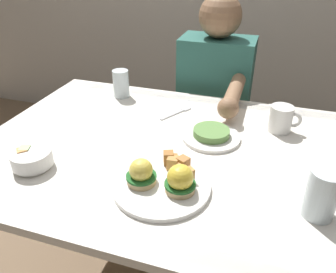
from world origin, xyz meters
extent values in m
cube|color=white|center=(0.00, 0.00, 0.73)|extent=(1.20, 0.90, 0.03)
cube|color=#4C6BB7|center=(0.00, -0.40, 0.74)|extent=(1.20, 0.06, 0.00)
cube|color=#4C6BB7|center=(0.00, 0.40, 0.74)|extent=(1.20, 0.06, 0.00)
cube|color=brown|center=(-0.55, 0.40, 0.36)|extent=(0.06, 0.06, 0.71)
cube|color=brown|center=(0.55, 0.40, 0.36)|extent=(0.06, 0.06, 0.71)
cylinder|color=white|center=(0.08, -0.21, 0.75)|extent=(0.27, 0.27, 0.01)
cylinder|color=tan|center=(0.03, -0.22, 0.76)|extent=(0.08, 0.08, 0.02)
cylinder|color=#236028|center=(0.03, -0.22, 0.78)|extent=(0.08, 0.08, 0.01)
sphere|color=#F7DB56|center=(0.03, -0.22, 0.80)|extent=(0.06, 0.06, 0.06)
cylinder|color=tan|center=(0.14, -0.22, 0.76)|extent=(0.08, 0.08, 0.02)
cylinder|color=#236028|center=(0.14, -0.22, 0.78)|extent=(0.08, 0.08, 0.01)
sphere|color=yellow|center=(0.14, -0.22, 0.80)|extent=(0.07, 0.07, 0.07)
cube|color=#B77A42|center=(0.12, -0.12, 0.77)|extent=(0.04, 0.04, 0.04)
cube|color=tan|center=(0.12, -0.14, 0.77)|extent=(0.03, 0.03, 0.03)
cube|color=#AD7038|center=(0.08, -0.11, 0.77)|extent=(0.03, 0.03, 0.03)
cube|color=tan|center=(0.15, -0.17, 0.77)|extent=(0.03, 0.03, 0.04)
cube|color=tan|center=(0.09, -0.13, 0.77)|extent=(0.03, 0.03, 0.04)
cube|color=#AD7038|center=(0.07, -0.11, 0.77)|extent=(0.04, 0.04, 0.04)
cylinder|color=white|center=(-0.32, -0.23, 0.74)|extent=(0.10, 0.10, 0.01)
cylinder|color=white|center=(-0.32, -0.23, 0.77)|extent=(0.12, 0.12, 0.04)
cube|color=#B7E093|center=(-0.34, -0.22, 0.78)|extent=(0.04, 0.04, 0.03)
cube|color=#EA6B70|center=(-0.33, -0.23, 0.78)|extent=(0.03, 0.03, 0.02)
cube|color=#F4A85B|center=(-0.35, -0.23, 0.78)|extent=(0.04, 0.04, 0.03)
cube|color=#F4A85B|center=(-0.30, -0.23, 0.77)|extent=(0.02, 0.02, 0.02)
cube|color=#B7E093|center=(-0.33, -0.23, 0.78)|extent=(0.03, 0.03, 0.02)
cylinder|color=white|center=(0.38, 0.23, 0.79)|extent=(0.08, 0.08, 0.09)
cylinder|color=black|center=(0.38, 0.23, 0.83)|extent=(0.07, 0.07, 0.01)
torus|color=white|center=(0.42, 0.23, 0.79)|extent=(0.06, 0.02, 0.06)
cube|color=silver|center=(-0.02, 0.22, 0.74)|extent=(0.07, 0.11, 0.00)
cube|color=silver|center=(0.01, 0.29, 0.74)|extent=(0.04, 0.04, 0.00)
cylinder|color=silver|center=(-0.29, 0.33, 0.80)|extent=(0.07, 0.07, 0.12)
cylinder|color=silver|center=(-0.29, 0.33, 0.77)|extent=(0.06, 0.06, 0.07)
cylinder|color=silver|center=(0.48, -0.18, 0.81)|extent=(0.08, 0.08, 0.13)
cylinder|color=silver|center=(0.48, -0.18, 0.78)|extent=(0.07, 0.07, 0.08)
cylinder|color=white|center=(0.16, 0.10, 0.75)|extent=(0.20, 0.20, 0.01)
cylinder|color=#66934C|center=(0.16, 0.10, 0.76)|extent=(0.12, 0.12, 0.02)
cylinder|color=#33333D|center=(-0.02, 0.53, 0.23)|extent=(0.11, 0.11, 0.45)
cylinder|color=#33333D|center=(0.16, 0.53, 0.23)|extent=(0.11, 0.11, 0.45)
cube|color=#2D665B|center=(0.07, 0.63, 0.70)|extent=(0.34, 0.20, 0.50)
sphere|color=#936B4C|center=(0.07, 0.63, 1.04)|extent=(0.19, 0.19, 0.19)
cylinder|color=#936B4C|center=(0.19, 0.38, 0.80)|extent=(0.06, 0.30, 0.06)
sphere|color=#936B4C|center=(0.19, 0.23, 0.80)|extent=(0.08, 0.08, 0.08)
camera|label=1|loc=(0.31, -0.87, 1.33)|focal=35.21mm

